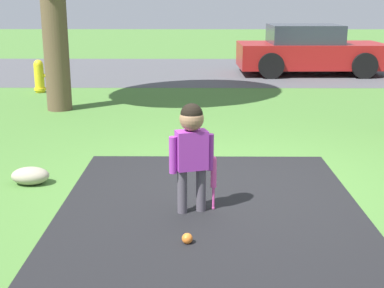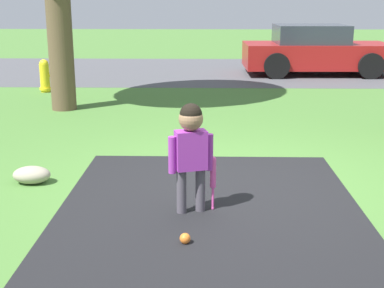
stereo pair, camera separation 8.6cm
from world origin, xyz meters
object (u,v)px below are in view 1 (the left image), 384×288
at_px(baseball_bat, 214,175).
at_px(sports_ball, 187,238).
at_px(parked_car, 309,51).
at_px(fire_hydrant, 39,76).
at_px(child, 192,143).

height_order(baseball_bat, sports_ball, baseball_bat).
distance_m(sports_ball, parked_car, 10.84).
distance_m(fire_hydrant, parked_car, 7.08).
relative_size(baseball_bat, fire_hydrant, 0.76).
distance_m(baseball_bat, sports_ball, 0.85).
relative_size(fire_hydrant, parked_car, 0.18).
xyz_separation_m(baseball_bat, parked_car, (2.84, 9.63, 0.27)).
xyz_separation_m(baseball_bat, fire_hydrant, (-3.57, 6.63, -0.00)).
relative_size(child, fire_hydrant, 1.50).
bearing_deg(baseball_bat, child, -163.64).
distance_m(child, fire_hydrant, 7.50).
height_order(baseball_bat, parked_car, parked_car).
bearing_deg(sports_ball, child, 87.50).
height_order(child, fire_hydrant, child).
bearing_deg(sports_ball, baseball_bat, 72.29).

